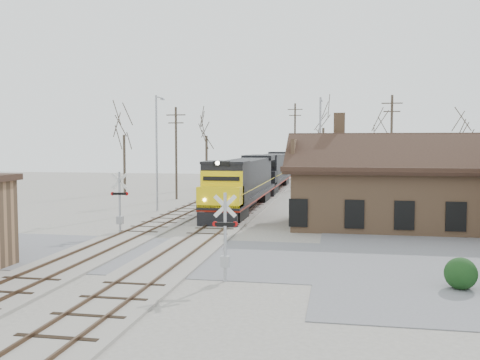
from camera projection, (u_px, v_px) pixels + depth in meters
The scene contains 21 objects.
ground at pixel (178, 256), 27.24m from camera, with size 140.00×140.00×0.00m, color #A39E93.
road at pixel (178, 255), 27.24m from camera, with size 60.00×9.00×0.03m, color slate.
track_main at pixel (235, 215), 41.95m from camera, with size 3.40×90.00×0.24m.
track_siding at pixel (180, 214), 42.77m from camera, with size 3.40×90.00×0.24m.
depot at pixel (397, 192), 36.67m from camera, with size 15.20×9.31×7.90m.
locomotive_lead at pixel (242, 183), 45.11m from camera, with size 3.02×20.21×4.49m.
locomotive_trailing at pixel (272, 171), 65.21m from camera, with size 3.02×20.21×4.25m.
crossbuck_near at pixel (225, 239), 22.08m from camera, with size 1.05×0.29×3.70m.
crossbuck_far at pixel (120, 205), 33.53m from camera, with size 1.12×0.30×3.94m.
hedge_a at pixel (461, 274), 20.93m from camera, with size 1.27×1.27×1.27m, color black.
streetlight_a at pixel (157, 147), 44.85m from camera, with size 0.25×2.04×9.70m.
streetlight_b at pixel (320, 147), 45.79m from camera, with size 0.25×2.04×9.62m.
streetlight_c at pixel (336, 152), 57.23m from camera, with size 0.25×2.04×8.46m.
utility_pole_a at pixel (176, 151), 54.04m from camera, with size 2.00×0.24×9.35m.
utility_pole_b at pixel (295, 143), 71.28m from camera, with size 2.00×0.24×10.98m.
utility_pole_c at pixel (391, 146), 52.17m from camera, with size 2.00×0.24×10.39m.
tree_a at pixel (124, 125), 61.04m from camera, with size 4.44×4.44×10.88m.
tree_b at pixel (206, 127), 67.56m from camera, with size 4.42×4.42×10.83m.
tree_c at pixel (323, 118), 70.78m from camera, with size 5.15×5.15×12.61m.
tree_d at pixel (379, 131), 64.38m from camera, with size 4.09×4.09×10.03m.
tree_e at pixel (464, 131), 58.11m from camera, with size 4.02×4.02×9.84m.
Camera 1 is at (8.00, -25.88, 5.75)m, focal length 40.00 mm.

